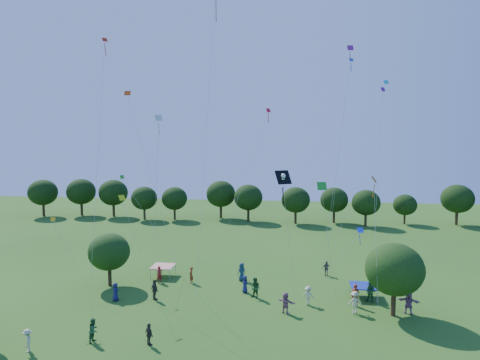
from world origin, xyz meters
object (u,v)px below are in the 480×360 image
at_px(near_tree_north, 109,252).
at_px(tent_blue, 363,286).
at_px(tent_red_stripe, 163,266).
at_px(near_tree_east, 395,269).
at_px(red_high_kite, 212,43).
at_px(pirate_kite, 284,180).

bearing_deg(near_tree_north, tent_blue, -0.33).
bearing_deg(tent_red_stripe, near_tree_north, -141.70).
height_order(near_tree_north, tent_blue, near_tree_north).
height_order(near_tree_east, red_high_kite, red_high_kite).
distance_m(tent_red_stripe, tent_blue, 19.61).
bearing_deg(pirate_kite, near_tree_east, 33.14).
distance_m(tent_red_stripe, red_high_kite, 22.44).
xyz_separation_m(tent_red_stripe, pirate_kite, (12.42, -12.79, 10.16)).
xyz_separation_m(tent_blue, pirate_kite, (-6.88, -9.34, 10.16)).
xyz_separation_m(tent_blue, red_high_kite, (-13.04, -1.96, 20.86)).
bearing_deg(tent_red_stripe, tent_blue, -10.13).
relative_size(near_tree_east, tent_red_stripe, 2.64).
bearing_deg(tent_blue, pirate_kite, -126.38).
distance_m(near_tree_north, tent_red_stripe, 5.80).
distance_m(near_tree_north, tent_blue, 23.61).
height_order(near_tree_north, near_tree_east, near_tree_east).
height_order(near_tree_north, red_high_kite, red_high_kite).
bearing_deg(tent_red_stripe, red_high_kite, -40.84).
bearing_deg(red_high_kite, pirate_kite, -50.15).
xyz_separation_m(near_tree_east, pirate_kite, (-8.62, -5.63, 7.45)).
bearing_deg(near_tree_east, pirate_kite, -146.86).
relative_size(near_tree_east, red_high_kite, 0.22).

